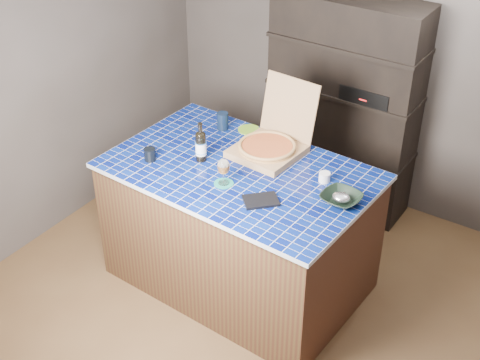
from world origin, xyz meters
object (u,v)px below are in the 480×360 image
Objects in this scene: kitchen_island at (240,227)px; dvd_case at (261,200)px; mead_bottle at (201,146)px; bowl at (341,199)px; wine_glass at (223,167)px; pizza_box at (270,145)px.

kitchen_island is 0.64m from dvd_case.
bowl is (1.02, 0.08, -0.08)m from mead_bottle.
dvd_case is 0.50m from bowl.
kitchen_island is 10.12× the size of wine_glass.
wine_glass reaches higher than bowl.
pizza_box is 0.50m from wine_glass.
pizza_box is 0.48m from mead_bottle.
mead_bottle is (-0.28, -0.05, 0.60)m from kitchen_island.
dvd_case is at bearing -6.56° from wine_glass.
kitchen_island is 6.34× the size of mead_bottle.
pizza_box is at bearing 160.64° from dvd_case.
kitchen_island is 0.66m from mead_bottle.
dvd_case is (0.27, -0.53, -0.06)m from pizza_box.
kitchen_island is at bearing 9.63° from mead_bottle.
pizza_box reaches higher than kitchen_island.
bowl is (0.68, -0.26, -0.04)m from pizza_box.
kitchen_island is at bearing -177.90° from bowl.
pizza_box is 2.28× the size of bowl.
wine_glass is (-0.04, -0.50, 0.06)m from pizza_box.
mead_bottle is at bearing -175.80° from bowl.
kitchen_island is 0.63m from pizza_box.
dvd_case is at bearing -17.68° from mead_bottle.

